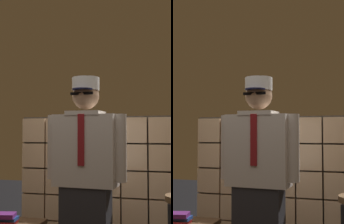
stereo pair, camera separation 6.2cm
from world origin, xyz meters
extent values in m
cube|color=#E0B78C|center=(-0.75, 1.27, 0.44)|extent=(0.28, 0.08, 0.28)
cube|color=#E0B78C|center=(-0.45, 1.27, 0.44)|extent=(0.28, 0.08, 0.28)
cube|color=#E0B78C|center=(-0.15, 1.27, 0.44)|extent=(0.28, 0.08, 0.28)
cube|color=#E0B78C|center=(0.15, 1.27, 0.44)|extent=(0.28, 0.08, 0.28)
cube|color=#E0B78C|center=(0.45, 1.27, 0.44)|extent=(0.28, 0.08, 0.28)
cube|color=#E0B78C|center=(0.75, 1.27, 0.44)|extent=(0.28, 0.08, 0.28)
cube|color=#E0B78C|center=(-0.75, 1.27, 0.74)|extent=(0.28, 0.08, 0.28)
cube|color=#E0B78C|center=(-0.45, 1.27, 0.74)|extent=(0.28, 0.08, 0.28)
cube|color=#E0B78C|center=(-0.15, 1.27, 0.74)|extent=(0.28, 0.08, 0.28)
cube|color=#E0B78C|center=(0.15, 1.27, 0.74)|extent=(0.28, 0.08, 0.28)
cube|color=#E0B78C|center=(0.45, 1.27, 0.74)|extent=(0.28, 0.08, 0.28)
cube|color=#E0B78C|center=(0.75, 1.27, 0.74)|extent=(0.28, 0.08, 0.28)
cube|color=#E0B78C|center=(-0.75, 1.27, 1.04)|extent=(0.28, 0.08, 0.28)
cube|color=#E0B78C|center=(-0.45, 1.27, 1.04)|extent=(0.28, 0.08, 0.28)
cube|color=#E0B78C|center=(-0.15, 1.27, 1.04)|extent=(0.28, 0.08, 0.28)
cube|color=#E0B78C|center=(0.15, 1.27, 1.04)|extent=(0.28, 0.08, 0.28)
cube|color=#E0B78C|center=(0.45, 1.27, 1.04)|extent=(0.28, 0.08, 0.28)
cube|color=#E0B78C|center=(0.75, 1.27, 1.04)|extent=(0.28, 0.08, 0.28)
cube|color=#E0B78C|center=(-0.75, 1.27, 1.34)|extent=(0.28, 0.08, 0.28)
cube|color=#E0B78C|center=(-0.45, 1.27, 1.34)|extent=(0.28, 0.08, 0.28)
cube|color=#E0B78C|center=(-0.15, 1.27, 1.34)|extent=(0.28, 0.08, 0.28)
cube|color=#E0B78C|center=(0.15, 1.27, 1.34)|extent=(0.28, 0.08, 0.28)
cube|color=#E0B78C|center=(0.45, 1.27, 1.34)|extent=(0.28, 0.08, 0.28)
cube|color=#E0B78C|center=(0.75, 1.27, 1.34)|extent=(0.28, 0.08, 0.28)
cube|color=#38332D|center=(0.00, 1.32, 0.74)|extent=(1.82, 0.02, 1.52)
cube|color=silver|center=(0.15, 0.30, 1.16)|extent=(0.55, 0.27, 0.61)
cube|color=maroon|center=(0.14, 0.18, 1.25)|extent=(0.06, 0.01, 0.43)
cube|color=silver|center=(0.15, 0.30, 1.47)|extent=(0.31, 0.26, 0.04)
sphere|color=tan|center=(0.15, 0.30, 1.63)|extent=(0.23, 0.23, 0.23)
ellipsoid|color=black|center=(0.14, 0.25, 1.59)|extent=(0.16, 0.09, 0.10)
cube|color=black|center=(0.14, 0.20, 1.64)|extent=(0.20, 0.03, 0.02)
cylinder|color=#191E47|center=(0.14, 0.22, 1.67)|extent=(0.19, 0.19, 0.01)
cylinder|color=white|center=(0.15, 0.30, 1.73)|extent=(0.24, 0.24, 0.11)
cylinder|color=silver|center=(0.44, 0.28, 1.19)|extent=(0.11, 0.11, 0.56)
cylinder|color=silver|center=(-0.15, 0.32, 1.19)|extent=(0.11, 0.11, 0.56)
cube|color=maroon|center=(-0.56, 0.20, 0.53)|extent=(0.21, 0.19, 0.03)
cube|color=navy|center=(-0.57, 0.23, 0.56)|extent=(0.24, 0.16, 0.03)
cube|color=#591E66|center=(-0.58, 0.20, 0.59)|extent=(0.25, 0.18, 0.04)
camera|label=1|loc=(0.87, -2.45, 1.31)|focal=53.33mm
camera|label=2|loc=(0.93, -2.44, 1.31)|focal=53.33mm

